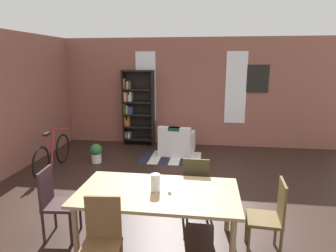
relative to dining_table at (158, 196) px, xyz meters
name	(u,v)px	position (x,y,z in m)	size (l,w,h in m)	color
ground_plane	(175,203)	(0.09, 1.12, -0.66)	(9.19, 9.19, 0.00)	black
back_wall_brick	(190,92)	(0.09, 4.72, 0.80)	(7.99, 0.12, 2.93)	#94564A
window_pane_0	(146,87)	(-1.13, 4.65, 0.95)	(0.55, 0.02, 1.90)	white
window_pane_1	(236,88)	(1.32, 4.65, 0.95)	(0.55, 0.02, 1.90)	white
dining_table	(158,196)	(0.00, 0.00, 0.00)	(2.01, 1.07, 0.73)	#A07F5A
vase_on_table	(155,183)	(-0.03, 0.00, 0.18)	(0.12, 0.12, 0.22)	silver
tealight_candle_0	(170,192)	(0.16, -0.04, 0.09)	(0.04, 0.04, 0.03)	silver
dining_chair_far_right	(196,184)	(0.45, 0.76, -0.15)	(0.41, 0.41, 0.95)	#372F1C
dining_chair_head_left	(55,200)	(-1.38, -0.01, -0.15)	(0.44, 0.44, 0.95)	#362226
dining_chair_head_right	(271,215)	(1.38, 0.00, -0.15)	(0.42, 0.42, 0.95)	brown
dining_chair_near_left	(101,240)	(-0.46, -0.76, -0.15)	(0.44, 0.44, 0.95)	brown
bookshelf_tall	(137,107)	(-1.36, 4.47, 0.39)	(0.86, 0.31, 2.07)	black
armchair_white	(177,143)	(-0.16, 3.76, -0.39)	(0.89, 0.89, 0.75)	silver
bicycle_second	(53,154)	(-2.70, 2.29, -0.32)	(0.44, 1.68, 0.88)	black
potted_plant_by_shelf	(96,153)	(-1.94, 2.84, -0.42)	(0.27, 0.27, 0.45)	silver
striped_rug	(171,158)	(-0.27, 3.41, -0.66)	(1.46, 1.05, 0.01)	#1E1E33
framed_picture	(258,79)	(1.86, 4.64, 1.19)	(0.56, 0.03, 0.72)	black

